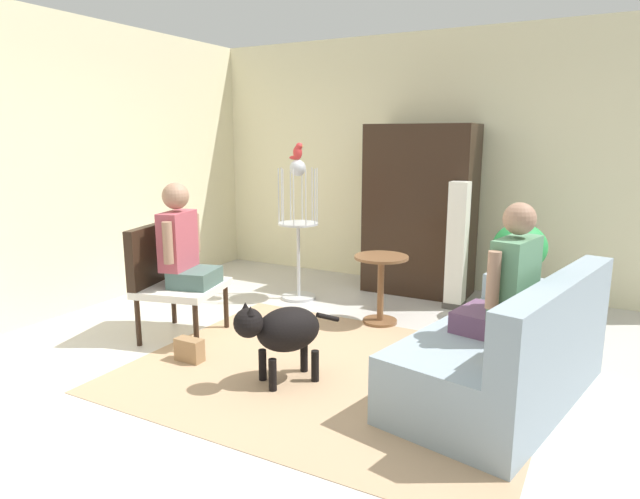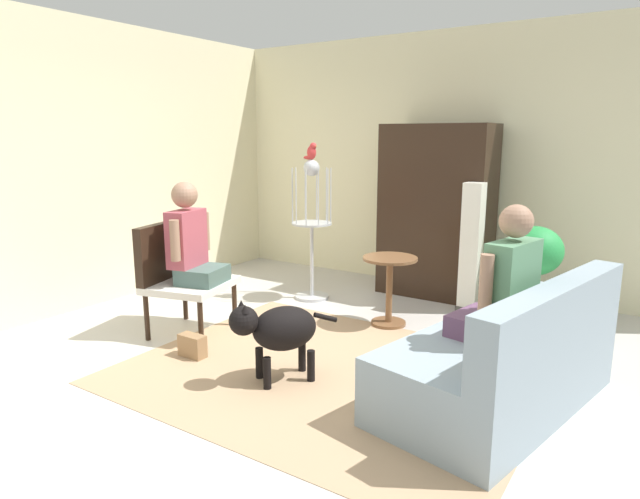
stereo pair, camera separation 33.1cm
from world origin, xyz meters
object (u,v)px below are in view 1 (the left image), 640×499
(couch, at_px, (509,354))
(armchair, at_px, (168,273))
(person_on_armchair, at_px, (183,244))
(dog, at_px, (283,330))
(column_lamp, at_px, (457,247))
(round_end_table, at_px, (381,281))
(bird_cage_stand, at_px, (298,228))
(armoire_cabinet, at_px, (420,210))
(person_on_couch, at_px, (507,284))
(parrot, at_px, (298,152))
(handbag, at_px, (189,350))
(potted_plant, at_px, (519,256))

(couch, relative_size, armchair, 1.94)
(person_on_armchair, relative_size, dog, 1.26)
(column_lamp, bearing_deg, round_end_table, -121.32)
(bird_cage_stand, relative_size, armoire_cabinet, 0.80)
(person_on_couch, distance_m, column_lamp, 1.96)
(armchair, xyz_separation_m, round_end_table, (1.48, 1.16, -0.16))
(person_on_couch, relative_size, column_lamp, 0.68)
(person_on_armchair, xyz_separation_m, dog, (1.21, -0.37, -0.43))
(parrot, bearing_deg, armoire_cabinet, 40.30)
(armchair, distance_m, handbag, 0.80)
(couch, relative_size, bird_cage_stand, 1.27)
(armoire_cabinet, bearing_deg, bird_cage_stand, -139.76)
(armchair, bearing_deg, handbag, -34.25)
(person_on_couch, bearing_deg, person_on_armchair, -177.18)
(couch, bearing_deg, person_on_couch, -158.55)
(dog, bearing_deg, couch, 19.66)
(person_on_armchair, bearing_deg, dog, -16.77)
(dog, distance_m, potted_plant, 2.55)
(parrot, relative_size, handbag, 0.77)
(person_on_couch, xyz_separation_m, dog, (-1.38, -0.49, -0.39))
(couch, height_order, round_end_table, couch)
(parrot, distance_m, column_lamp, 1.86)
(armchair, bearing_deg, bird_cage_stand, 74.07)
(person_on_couch, bearing_deg, armoire_cabinet, 120.84)
(dog, xyz_separation_m, bird_cage_stand, (-0.94, 1.80, 0.38))
(bird_cage_stand, relative_size, parrot, 8.54)
(armchair, xyz_separation_m, person_on_armchair, (0.15, 0.04, 0.26))
(round_end_table, bearing_deg, column_lamp, 58.68)
(round_end_table, distance_m, bird_cage_stand, 1.17)
(parrot, xyz_separation_m, handbag, (0.11, -1.84, -1.46))
(dog, relative_size, column_lamp, 0.54)
(person_on_couch, relative_size, round_end_table, 1.36)
(person_on_armchair, relative_size, column_lamp, 0.68)
(bird_cage_stand, bearing_deg, dog, -62.46)
(dog, height_order, bird_cage_stand, bird_cage_stand)
(parrot, height_order, armoire_cabinet, armoire_cabinet)
(round_end_table, distance_m, column_lamp, 0.96)
(round_end_table, distance_m, potted_plant, 1.33)
(couch, xyz_separation_m, person_on_armchair, (-2.64, -0.14, 0.52))
(potted_plant, bearing_deg, column_lamp, 176.16)
(person_on_armchair, relative_size, round_end_table, 1.36)
(dog, distance_m, parrot, 2.34)
(person_on_couch, xyz_separation_m, parrot, (-2.32, 1.31, 0.77))
(armoire_cabinet, bearing_deg, person_on_armchair, -119.34)
(dog, bearing_deg, armchair, 166.44)
(handbag, bearing_deg, armoire_cabinet, 71.37)
(person_on_couch, height_order, person_on_armchair, person_on_armchair)
(parrot, bearing_deg, column_lamp, 17.27)
(person_on_armchair, bearing_deg, person_on_couch, 2.82)
(armoire_cabinet, bearing_deg, potted_plant, -20.96)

